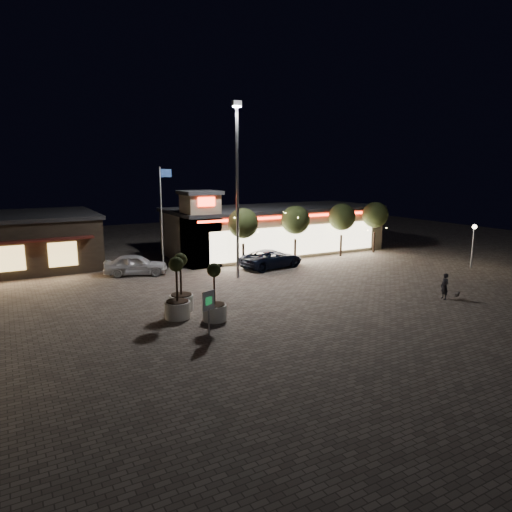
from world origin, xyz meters
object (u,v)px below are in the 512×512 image
white_sedan (136,265)px  pedestrian (445,286)px  pickup_truck (272,259)px  planter_mid (215,303)px  planter_left (177,299)px  valet_sign (209,304)px

white_sedan → pedestrian: pedestrian is taller
pickup_truck → white_sedan: 10.57m
pickup_truck → planter_mid: planter_mid is taller
pickup_truck → planter_left: (-10.90, -8.45, 0.29)m
pedestrian → planter_left: bearing=-93.0°
white_sedan → planter_left: bearing=-163.3°
white_sedan → valet_sign: valet_sign is taller
pedestrian → planter_mid: bearing=-89.8°
white_sedan → planter_left: (-0.67, -11.15, 0.24)m
planter_mid → planter_left: bearing=140.5°
valet_sign → pickup_truck: bearing=48.0°
pickup_truck → white_sedan: white_sedan is taller
valet_sign → pedestrian: bearing=-4.8°
planter_left → valet_sign: 3.24m
pedestrian → planter_left: planter_left is taller
pickup_truck → planter_mid: size_ratio=1.74×
pickup_truck → valet_sign: valet_sign is taller
pickup_truck → planter_mid: 13.49m
white_sedan → pedestrian: size_ratio=2.89×
pedestrian → planter_mid: (-13.85, 3.13, 0.15)m
pedestrian → white_sedan: bearing=-123.6°
pedestrian → planter_mid: planter_mid is taller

